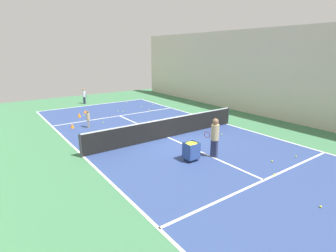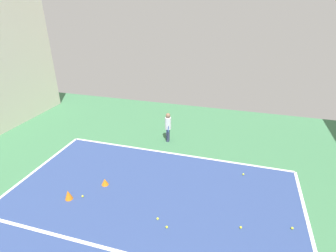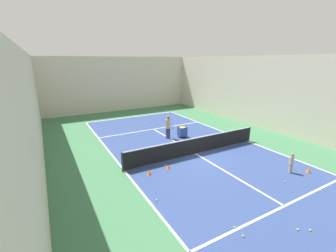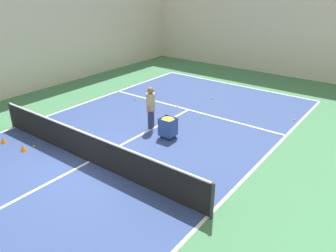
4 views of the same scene
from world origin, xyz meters
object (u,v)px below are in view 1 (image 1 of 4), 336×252
coach_at_net (215,135)px  ball_cart (191,148)px  tennis_net (168,128)px  training_cone_1 (85,112)px  player_near_baseline (84,95)px  training_cone_0 (192,124)px  child_midcourt (88,118)px

coach_at_net → ball_cart: (1.08, -0.28, -0.43)m
tennis_net → training_cone_1: 8.47m
tennis_net → coach_at_net: (-0.09, 3.36, 0.45)m
player_near_baseline → training_cone_1: player_near_baseline is taller
training_cone_0 → tennis_net: bearing=20.2°
training_cone_0 → player_near_baseline: bearing=-74.7°
coach_at_net → ball_cart: size_ratio=2.13×
tennis_net → training_cone_1: bearing=-78.3°
child_midcourt → ball_cart: size_ratio=1.29×
training_cone_1 → coach_at_net: bearing=98.8°
ball_cart → training_cone_0: bearing=-130.9°
child_midcourt → ball_cart: (-1.83, 7.45, -0.03)m
tennis_net → ball_cart: bearing=72.1°
tennis_net → training_cone_0: (-2.46, -0.90, -0.44)m
player_near_baseline → coach_at_net: size_ratio=0.76×
coach_at_net → child_midcourt: size_ratio=1.64×
training_cone_0 → child_midcourt: bearing=-33.3°
child_midcourt → training_cone_0: child_midcourt is taller
coach_at_net → training_cone_1: bearing=-8.4°
tennis_net → training_cone_1: (1.72, -8.29, -0.44)m
player_near_baseline → training_cone_1: bearing=-27.1°
child_midcourt → training_cone_1: size_ratio=4.47×
tennis_net → training_cone_0: 2.65m
training_cone_1 → tennis_net: bearing=101.7°
ball_cart → player_near_baseline: bearing=-91.7°
training_cone_1 → player_near_baseline: bearing=-108.2°
ball_cart → tennis_net: bearing=-107.9°
coach_at_net → training_cone_0: (-2.37, -4.26, -0.89)m
coach_at_net → training_cone_1: (1.81, -11.64, -0.88)m
coach_at_net → training_cone_0: coach_at_net is taller
ball_cart → training_cone_1: bearing=-86.3°
child_midcourt → training_cone_1: bearing=-167.9°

